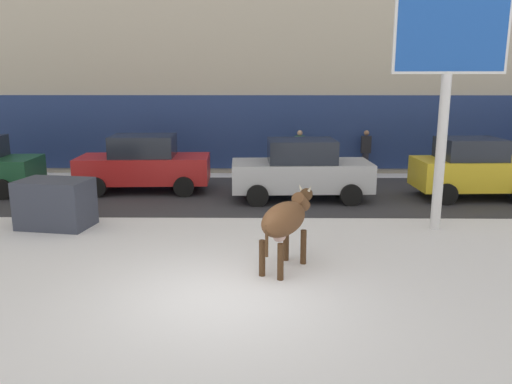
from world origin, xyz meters
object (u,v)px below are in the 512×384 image
cow_brown (285,220)px  pedestrian_near_billboard (366,153)px  car_silver_sedan (301,170)px  pedestrian_by_cars (300,153)px  billboard (449,48)px  car_red_sedan (144,164)px  dumpster (55,203)px  car_yellow_hatchback (472,168)px

cow_brown → pedestrian_near_billboard: (3.45, 9.69, -0.11)m
cow_brown → car_silver_sedan: (0.74, 5.88, -0.09)m
cow_brown → pedestrian_by_cars: bearing=84.4°
billboard → car_red_sedan: size_ratio=1.30×
car_red_sedan → dumpster: size_ratio=2.52×
cow_brown → car_red_sedan: bearing=121.8°
car_yellow_hatchback → billboard: bearing=-122.9°
car_silver_sedan → dumpster: 7.05m
car_red_sedan → pedestrian_by_cars: car_red_sedan is taller
pedestrian_near_billboard → pedestrian_by_cars: (-2.49, 0.00, 0.00)m
pedestrian_near_billboard → car_yellow_hatchback: bearing=-54.5°
cow_brown → car_silver_sedan: bearing=82.9°
cow_brown → dumpster: 6.27m
cow_brown → dumpster: bearing=153.5°
car_silver_sedan → pedestrian_near_billboard: car_silver_sedan is taller
car_red_sedan → car_yellow_hatchback: car_yellow_hatchback is taller
car_silver_sedan → car_yellow_hatchback: bearing=2.3°
pedestrian_near_billboard → dumpster: 11.38m
car_silver_sedan → car_yellow_hatchback: car_yellow_hatchback is taller
cow_brown → pedestrian_near_billboard: pedestrian_near_billboard is taller
car_red_sedan → car_silver_sedan: 5.16m
car_red_sedan → dumpster: bearing=-107.2°
car_yellow_hatchback → pedestrian_near_billboard: 4.42m
cow_brown → car_silver_sedan: car_silver_sedan is taller
car_red_sedan → car_yellow_hatchback: size_ratio=1.20×
car_red_sedan → car_yellow_hatchback: 10.36m
car_red_sedan → pedestrian_by_cars: 5.93m
car_red_sedan → pedestrian_near_billboard: size_ratio=2.47×
car_yellow_hatchback → pedestrian_by_cars: bearing=144.5°
cow_brown → pedestrian_by_cars: size_ratio=1.07×
car_red_sedan → pedestrian_near_billboard: (7.76, 2.74, -0.03)m
cow_brown → billboard: (3.83, 2.72, 3.32)m
car_silver_sedan → pedestrian_near_billboard: bearing=54.6°
car_yellow_hatchback → cow_brown: bearing=-134.6°
billboard → cow_brown: bearing=-144.6°
billboard → car_yellow_hatchback: (2.18, 3.37, -3.39)m
car_red_sedan → pedestrian_by_cars: size_ratio=2.47×
billboard → pedestrian_near_billboard: size_ratio=3.21×
cow_brown → billboard: size_ratio=0.33×
pedestrian_by_cars → dumpster: pedestrian_by_cars is taller
car_silver_sedan → pedestrian_by_cars: car_silver_sedan is taller
billboard → car_silver_sedan: size_ratio=1.30×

